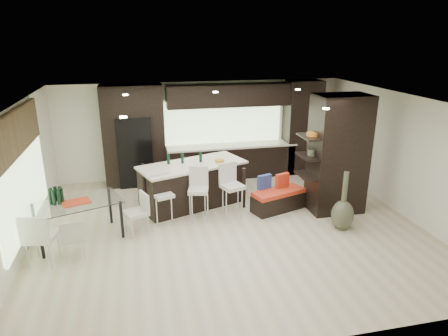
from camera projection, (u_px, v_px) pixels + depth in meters
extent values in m
plane|color=beige|center=(230.00, 228.00, 8.54)|extent=(8.00, 8.00, 0.00)
cube|color=white|center=(202.00, 130.00, 11.35)|extent=(8.00, 0.02, 2.70)
cube|color=white|center=(18.00, 183.00, 7.29)|extent=(0.02, 7.00, 2.70)
cube|color=white|center=(404.00, 156.00, 8.93)|extent=(0.02, 7.00, 2.70)
cube|color=white|center=(231.00, 102.00, 7.68)|extent=(8.00, 7.00, 0.02)
cube|color=#B2D199|center=(23.00, 179.00, 7.49)|extent=(0.04, 3.20, 1.90)
cube|color=#B2D199|center=(223.00, 122.00, 11.37)|extent=(3.40, 0.04, 1.20)
cube|color=brown|center=(17.00, 132.00, 7.20)|extent=(0.08, 3.00, 0.80)
cube|color=white|center=(228.00, 101.00, 7.92)|extent=(4.00, 3.00, 0.02)
cube|color=black|center=(222.00, 131.00, 11.15)|extent=(6.80, 0.68, 2.70)
cube|color=black|center=(135.00, 151.00, 10.74)|extent=(0.90, 0.68, 1.90)
cube|color=black|center=(338.00, 154.00, 9.01)|extent=(1.20, 0.80, 2.70)
cube|color=black|center=(193.00, 184.00, 9.55)|extent=(2.71, 1.84, 1.04)
cube|color=beige|center=(163.00, 204.00, 8.64)|extent=(0.50, 0.50, 0.89)
cube|color=beige|center=(198.00, 199.00, 8.77)|extent=(0.51, 0.51, 0.96)
cube|color=beige|center=(232.00, 196.00, 8.92)|extent=(0.56, 0.56, 1.00)
cube|color=black|center=(278.00, 200.00, 9.33)|extent=(1.37, 0.87, 0.49)
cube|color=white|center=(79.00, 221.00, 7.94)|extent=(1.88, 1.44, 0.80)
cube|color=beige|center=(74.00, 240.00, 7.26)|extent=(0.46, 0.46, 0.75)
cube|color=beige|center=(42.00, 240.00, 7.07)|extent=(0.60, 0.60, 0.94)
cube|color=beige|center=(136.00, 216.00, 8.18)|extent=(0.56, 0.56, 0.80)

